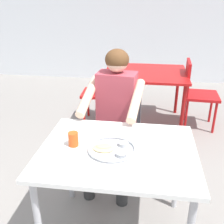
{
  "coord_description": "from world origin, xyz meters",
  "views": [
    {
      "loc": [
        0.25,
        -1.51,
        1.67
      ],
      "look_at": [
        0.01,
        0.22,
        0.89
      ],
      "focal_mm": 42.64,
      "sensor_mm": 36.0,
      "label": 1
    }
  ],
  "objects_px": {
    "table_background_red": "(150,78)",
    "diner_foreground": "(114,109)",
    "drinking_cup": "(73,139)",
    "chair_red_right": "(195,90)",
    "thali_tray": "(112,149)",
    "chair_foreground": "(119,124)",
    "chair_red_left": "(101,90)",
    "table_foreground": "(118,160)"
  },
  "relations": [
    {
      "from": "table_background_red",
      "to": "diner_foreground",
      "type": "bearing_deg",
      "value": -103.06
    },
    {
      "from": "drinking_cup",
      "to": "chair_red_right",
      "type": "height_order",
      "value": "chair_red_right"
    },
    {
      "from": "thali_tray",
      "to": "chair_red_right",
      "type": "distance_m",
      "value": 2.16
    },
    {
      "from": "chair_foreground",
      "to": "chair_red_right",
      "type": "relative_size",
      "value": 0.93
    },
    {
      "from": "chair_foreground",
      "to": "chair_red_left",
      "type": "height_order",
      "value": "chair_foreground"
    },
    {
      "from": "table_foreground",
      "to": "diner_foreground",
      "type": "bearing_deg",
      "value": 99.58
    },
    {
      "from": "chair_foreground",
      "to": "table_background_red",
      "type": "height_order",
      "value": "chair_foreground"
    },
    {
      "from": "diner_foreground",
      "to": "chair_red_right",
      "type": "distance_m",
      "value": 1.61
    },
    {
      "from": "table_foreground",
      "to": "thali_tray",
      "type": "xyz_separation_m",
      "value": [
        -0.04,
        -0.03,
        0.1
      ]
    },
    {
      "from": "drinking_cup",
      "to": "chair_red_left",
      "type": "xyz_separation_m",
      "value": [
        -0.16,
        1.92,
        -0.32
      ]
    },
    {
      "from": "diner_foreground",
      "to": "table_background_red",
      "type": "distance_m",
      "value": 1.36
    },
    {
      "from": "thali_tray",
      "to": "table_foreground",
      "type": "bearing_deg",
      "value": 35.56
    },
    {
      "from": "chair_foreground",
      "to": "drinking_cup",
      "type": "bearing_deg",
      "value": -103.74
    },
    {
      "from": "table_foreground",
      "to": "chair_red_right",
      "type": "height_order",
      "value": "chair_red_right"
    },
    {
      "from": "table_foreground",
      "to": "table_background_red",
      "type": "distance_m",
      "value": 1.98
    },
    {
      "from": "drinking_cup",
      "to": "chair_red_right",
      "type": "bearing_deg",
      "value": 60.77
    },
    {
      "from": "drinking_cup",
      "to": "diner_foreground",
      "type": "distance_m",
      "value": 0.67
    },
    {
      "from": "thali_tray",
      "to": "diner_foreground",
      "type": "xyz_separation_m",
      "value": [
        -0.07,
        0.67,
        -0.01
      ]
    },
    {
      "from": "table_foreground",
      "to": "drinking_cup",
      "type": "bearing_deg",
      "value": 179.61
    },
    {
      "from": "thali_tray",
      "to": "diner_foreground",
      "type": "bearing_deg",
      "value": 96.28
    },
    {
      "from": "thali_tray",
      "to": "chair_foreground",
      "type": "relative_size",
      "value": 0.37
    },
    {
      "from": "diner_foreground",
      "to": "table_background_red",
      "type": "relative_size",
      "value": 1.33
    },
    {
      "from": "table_foreground",
      "to": "drinking_cup",
      "type": "distance_m",
      "value": 0.33
    },
    {
      "from": "chair_foreground",
      "to": "chair_red_right",
      "type": "bearing_deg",
      "value": 51.14
    },
    {
      "from": "diner_foreground",
      "to": "chair_red_right",
      "type": "bearing_deg",
      "value": 55.44
    },
    {
      "from": "diner_foreground",
      "to": "chair_red_left",
      "type": "height_order",
      "value": "diner_foreground"
    },
    {
      "from": "table_foreground",
      "to": "chair_red_right",
      "type": "bearing_deg",
      "value": 67.89
    },
    {
      "from": "thali_tray",
      "to": "diner_foreground",
      "type": "distance_m",
      "value": 0.67
    },
    {
      "from": "thali_tray",
      "to": "chair_foreground",
      "type": "bearing_deg",
      "value": 93.49
    },
    {
      "from": "table_foreground",
      "to": "diner_foreground",
      "type": "height_order",
      "value": "diner_foreground"
    },
    {
      "from": "table_background_red",
      "to": "chair_red_left",
      "type": "height_order",
      "value": "chair_red_left"
    },
    {
      "from": "table_foreground",
      "to": "drinking_cup",
      "type": "relative_size",
      "value": 10.64
    },
    {
      "from": "drinking_cup",
      "to": "table_foreground",
      "type": "bearing_deg",
      "value": -0.39
    },
    {
      "from": "chair_red_right",
      "to": "drinking_cup",
      "type": "bearing_deg",
      "value": -119.23
    },
    {
      "from": "table_background_red",
      "to": "chair_foreground",
      "type": "bearing_deg",
      "value": -104.53
    },
    {
      "from": "drinking_cup",
      "to": "chair_foreground",
      "type": "distance_m",
      "value": 0.93
    },
    {
      "from": "table_background_red",
      "to": "chair_red_left",
      "type": "xyz_separation_m",
      "value": [
        -0.65,
        -0.04,
        -0.19
      ]
    },
    {
      "from": "drinking_cup",
      "to": "chair_red_left",
      "type": "height_order",
      "value": "drinking_cup"
    },
    {
      "from": "chair_red_left",
      "to": "chair_red_right",
      "type": "height_order",
      "value": "chair_red_right"
    },
    {
      "from": "table_foreground",
      "to": "thali_tray",
      "type": "relative_size",
      "value": 3.28
    },
    {
      "from": "table_background_red",
      "to": "chair_red_right",
      "type": "height_order",
      "value": "chair_red_right"
    },
    {
      "from": "chair_foreground",
      "to": "table_background_red",
      "type": "distance_m",
      "value": 1.16
    }
  ]
}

